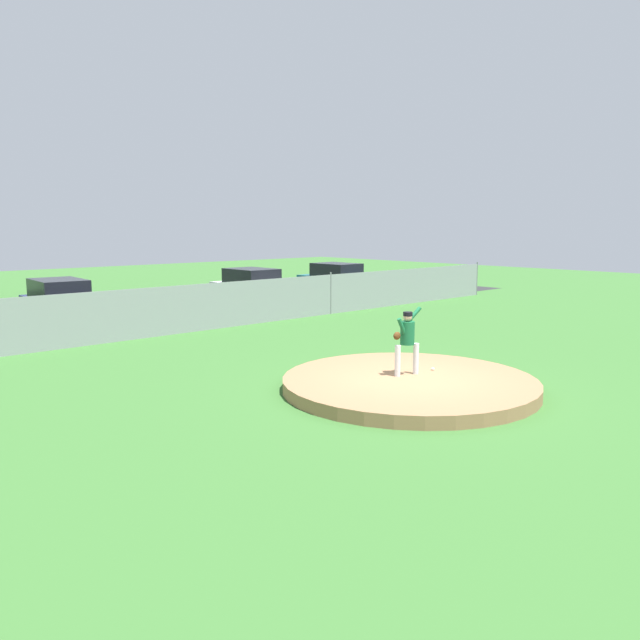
{
  "coord_description": "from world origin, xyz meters",
  "views": [
    {
      "loc": [
        -10.61,
        -8.58,
        3.61
      ],
      "look_at": [
        0.44,
        3.4,
        1.16
      ],
      "focal_mm": 35.05,
      "sensor_mm": 36.0,
      "label": 1
    }
  ],
  "objects_px": {
    "parked_car_white": "(252,288)",
    "parked_car_navy": "(59,303)",
    "baseball": "(433,369)",
    "pitcher_youth": "(407,336)",
    "parked_car_teal": "(336,281)"
  },
  "relations": [
    {
      "from": "baseball",
      "to": "parked_car_navy",
      "type": "relative_size",
      "value": 0.02
    },
    {
      "from": "parked_car_navy",
      "to": "parked_car_white",
      "type": "bearing_deg",
      "value": -1.49
    },
    {
      "from": "baseball",
      "to": "parked_car_white",
      "type": "bearing_deg",
      "value": 69.46
    },
    {
      "from": "baseball",
      "to": "parked_car_navy",
      "type": "bearing_deg",
      "value": 102.42
    },
    {
      "from": "parked_car_white",
      "to": "parked_car_navy",
      "type": "distance_m",
      "value": 8.58
    },
    {
      "from": "parked_car_white",
      "to": "baseball",
      "type": "bearing_deg",
      "value": -110.54
    },
    {
      "from": "baseball",
      "to": "parked_car_teal",
      "type": "distance_m",
      "value": 17.89
    },
    {
      "from": "parked_car_white",
      "to": "parked_car_navy",
      "type": "bearing_deg",
      "value": 178.51
    },
    {
      "from": "baseball",
      "to": "parked_car_navy",
      "type": "height_order",
      "value": "parked_car_navy"
    },
    {
      "from": "pitcher_youth",
      "to": "parked_car_teal",
      "type": "bearing_deg",
      "value": 50.8
    },
    {
      "from": "parked_car_teal",
      "to": "parked_car_navy",
      "type": "relative_size",
      "value": 0.93
    },
    {
      "from": "parked_car_navy",
      "to": "baseball",
      "type": "bearing_deg",
      "value": -77.58
    },
    {
      "from": "pitcher_youth",
      "to": "baseball",
      "type": "xyz_separation_m",
      "value": [
        0.82,
        -0.12,
        -0.85
      ]
    },
    {
      "from": "baseball",
      "to": "parked_car_navy",
      "type": "xyz_separation_m",
      "value": [
        -3.21,
        14.56,
        0.49
      ]
    },
    {
      "from": "parked_car_white",
      "to": "parked_car_navy",
      "type": "height_order",
      "value": "parked_car_white"
    }
  ]
}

